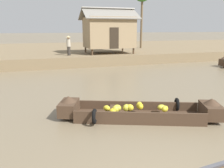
# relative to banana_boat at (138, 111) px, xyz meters

# --- Properties ---
(ground_plane) EXTENTS (300.00, 300.00, 0.00)m
(ground_plane) POSITION_rel_banana_boat_xyz_m (-0.98, 5.13, -0.26)
(ground_plane) COLOR #7A6B51
(riverbank_strip) EXTENTS (160.00, 20.00, 0.87)m
(riverbank_strip) POSITION_rel_banana_boat_xyz_m (-0.98, 21.29, 0.17)
(riverbank_strip) COLOR #7F6B4C
(riverbank_strip) RESTS_ON ground
(banana_boat) EXTENTS (5.60, 3.04, 0.78)m
(banana_boat) POSITION_rel_banana_boat_xyz_m (0.00, 0.00, 0.00)
(banana_boat) COLOR #473323
(banana_boat) RESTS_ON ground
(stilt_house_mid_right) EXTENTS (4.93, 3.63, 4.08)m
(stilt_house_mid_right) POSITION_rel_banana_boat_xyz_m (3.24, 13.73, 2.57)
(stilt_house_mid_right) COLOR #4C3826
(stilt_house_mid_right) RESTS_ON riverbank_strip
(vendor_person) EXTENTS (0.44, 0.44, 1.66)m
(vendor_person) POSITION_rel_banana_boat_xyz_m (-0.58, 12.92, 1.53)
(vendor_person) COLOR #332D28
(vendor_person) RESTS_ON riverbank_strip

